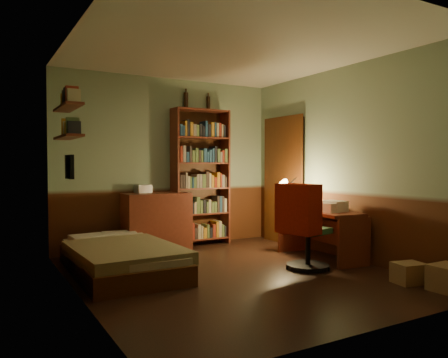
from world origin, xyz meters
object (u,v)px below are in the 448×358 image
bookshelf (201,177)px  desk (321,234)px  cardboard_box_b (409,273)px  mini_stereo (143,189)px  bed (120,248)px  cardboard_box_a (448,278)px  office_chair (308,232)px  desk_lamp (293,187)px  dresser (157,222)px

bookshelf → desk: bearing=-62.8°
bookshelf → cardboard_box_b: 3.39m
mini_stereo → cardboard_box_b: bearing=-67.0°
mini_stereo → bed: bearing=-128.5°
mini_stereo → cardboard_box_a: mini_stereo is taller
bookshelf → office_chair: size_ratio=2.34×
mini_stereo → bookshelf: (0.93, -0.04, 0.16)m
mini_stereo → desk_lamp: size_ratio=0.39×
bed → bookshelf: bearing=35.0°
dresser → mini_stereo: mini_stereo is taller
bed → desk: bearing=-12.8°
bed → desk: (2.57, -0.62, 0.04)m
dresser → bed: bearing=-129.0°
office_chair → cardboard_box_b: office_chair is taller
dresser → cardboard_box_b: 3.49m
desk → cardboard_box_b: (-0.02, -1.40, -0.22)m
mini_stereo → desk_lamp: desk_lamp is taller
bookshelf → cardboard_box_b: (0.93, -3.11, -0.96)m
dresser → office_chair: office_chair is taller
bookshelf → office_chair: (0.42, -2.07, -0.61)m
dresser → bookshelf: (0.77, 0.08, 0.64)m
desk_lamp → office_chair: size_ratio=0.63×
cardboard_box_b → cardboard_box_a: bearing=-74.1°
desk → bed: bearing=172.5°
mini_stereo → desk: (1.88, -1.76, -0.58)m
bed → cardboard_box_b: 3.25m
dresser → desk: size_ratio=0.78×
desk → desk_lamp: desk_lamp is taller
bed → dresser: bearing=51.1°
mini_stereo → office_chair: bearing=-64.9°
desk → cardboard_box_b: 1.41m
mini_stereo → desk: 2.64m
dresser → desk_lamp: desk_lamp is taller
office_chair → dresser: bearing=108.0°
mini_stereo → bookshelf: bookshelf is taller
desk → cardboard_box_a: desk is taller
office_chair → bookshelf: bearing=88.4°
desk → cardboard_box_b: desk is taller
bed → cardboard_box_a: bearing=-41.2°
office_chair → desk: bearing=20.7°
bed → cardboard_box_a: size_ratio=5.64×
desk → cardboard_box_a: 1.78m
desk → cardboard_box_a: bearing=-81.1°
bookshelf → desk_lamp: size_ratio=3.71×
mini_stereo → cardboard_box_b: (1.87, -3.15, -0.80)m
desk_lamp → desk: bearing=-98.6°
bed → mini_stereo: (0.68, 1.14, 0.62)m
bed → cardboard_box_a: bed is taller
desk_lamp → cardboard_box_a: desk_lamp is taller
desk_lamp → office_chair: 1.22m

